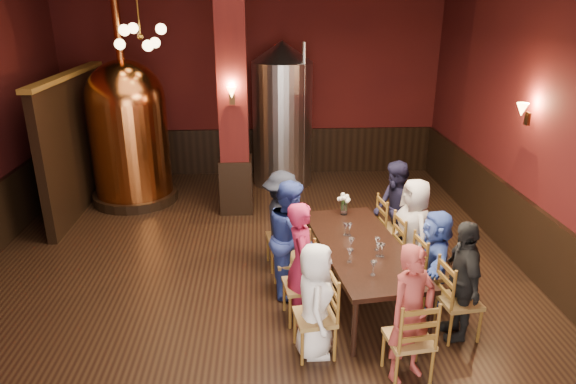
{
  "coord_description": "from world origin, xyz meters",
  "views": [
    {
      "loc": [
        0.18,
        -6.08,
        3.7
      ],
      "look_at": [
        0.51,
        0.2,
        1.32
      ],
      "focal_mm": 32.0,
      "sensor_mm": 36.0,
      "label": 1
    }
  ],
  "objects": [
    {
      "name": "wine_glass_5",
      "position": [
        1.42,
        -1.02,
        0.83
      ],
      "size": [
        0.07,
        0.07,
        0.17
      ],
      "primitive_type": null,
      "color": "white",
      "rests_on": "dining_table"
    },
    {
      "name": "wine_glass_0",
      "position": [
        1.57,
        -0.57,
        0.83
      ],
      "size": [
        0.07,
        0.07,
        0.17
      ],
      "primitive_type": null,
      "color": "white",
      "rests_on": "dining_table"
    },
    {
      "name": "person_6",
      "position": [
        2.22,
        0.18,
        0.73
      ],
      "size": [
        0.58,
        0.79,
        1.47
      ],
      "primitive_type": "imported",
      "rotation": [
        0.0,
        0.0,
        4.88
      ],
      "color": "beige",
      "rests_on": "ground"
    },
    {
      "name": "pendant_cluster",
      "position": [
        -1.8,
        2.9,
        3.1
      ],
      "size": [
        0.9,
        0.9,
        1.7
      ],
      "primitive_type": null,
      "color": "#A57226",
      "rests_on": "room"
    },
    {
      "name": "wine_glass_2",
      "position": [
        1.27,
        0.03,
        0.83
      ],
      "size": [
        0.07,
        0.07,
        0.17
      ],
      "primitive_type": null,
      "color": "white",
      "rests_on": "dining_table"
    },
    {
      "name": "person_1",
      "position": [
        0.63,
        -0.71,
        0.76
      ],
      "size": [
        0.39,
        0.57,
        1.53
      ],
      "primitive_type": "imported",
      "rotation": [
        0.0,
        0.0,
        1.52
      ],
      "color": "#9E1B40",
      "rests_on": "ground"
    },
    {
      "name": "chair_3",
      "position": [
        0.45,
        0.61,
        0.46
      ],
      "size": [
        0.52,
        0.52,
        0.92
      ],
      "primitive_type": null,
      "rotation": [
        0.0,
        0.0,
        -1.43
      ],
      "color": "brown",
      "rests_on": "ground"
    },
    {
      "name": "person_2",
      "position": [
        0.54,
        -0.06,
        0.78
      ],
      "size": [
        0.37,
        0.76,
        1.56
      ],
      "primitive_type": "imported",
      "rotation": [
        0.0,
        0.0,
        1.57
      ],
      "color": "#2B3C8F",
      "rests_on": "ground"
    },
    {
      "name": "chair_1",
      "position": [
        0.63,
        -0.71,
        0.46
      ],
      "size": [
        0.52,
        0.52,
        0.92
      ],
      "primitive_type": null,
      "rotation": [
        0.0,
        0.0,
        -1.43
      ],
      "color": "brown",
      "rests_on": "ground"
    },
    {
      "name": "column",
      "position": [
        -0.3,
        2.8,
        2.25
      ],
      "size": [
        0.58,
        0.58,
        4.5
      ],
      "primitive_type": "cube",
      "color": "#420F0E",
      "rests_on": "ground"
    },
    {
      "name": "wainscot_back",
      "position": [
        0.0,
        4.96,
        0.5
      ],
      "size": [
        7.9,
        0.08,
        1.0
      ],
      "primitive_type": "cube",
      "color": "black",
      "rests_on": "ground"
    },
    {
      "name": "sconce_wall",
      "position": [
        3.9,
        0.8,
        2.2
      ],
      "size": [
        0.2,
        0.2,
        0.36
      ],
      "primitive_type": null,
      "rotation": [
        0.0,
        0.0,
        1.57
      ],
      "color": "black",
      "rests_on": "room"
    },
    {
      "name": "copper_kettle",
      "position": [
        -2.29,
        3.41,
        1.39
      ],
      "size": [
        1.88,
        1.88,
        3.8
      ],
      "rotation": [
        0.0,
        0.0,
        -0.41
      ],
      "color": "black",
      "rests_on": "ground"
    },
    {
      "name": "chair_2",
      "position": [
        0.54,
        -0.06,
        0.46
      ],
      "size": [
        0.52,
        0.52,
        0.92
      ],
      "primitive_type": null,
      "rotation": [
        0.0,
        0.0,
        -1.43
      ],
      "color": "brown",
      "rests_on": "ground"
    },
    {
      "name": "partition",
      "position": [
        -3.2,
        3.2,
        1.2
      ],
      "size": [
        0.22,
        3.5,
        2.4
      ],
      "primitive_type": "cube",
      "color": "black",
      "rests_on": "ground"
    },
    {
      "name": "person_3",
      "position": [
        0.45,
        0.61,
        0.73
      ],
      "size": [
        0.62,
        0.99,
        1.46
      ],
      "primitive_type": "imported",
      "rotation": [
        0.0,
        0.0,
        1.66
      ],
      "color": "black",
      "rests_on": "ground"
    },
    {
      "name": "chair_4",
      "position": [
        2.41,
        -1.14,
        0.46
      ],
      "size": [
        0.52,
        0.52,
        0.92
      ],
      "primitive_type": null,
      "rotation": [
        0.0,
        0.0,
        1.71
      ],
      "color": "brown",
      "rests_on": "ground"
    },
    {
      "name": "wine_glass_4",
      "position": [
        1.61,
        -0.59,
        0.83
      ],
      "size": [
        0.07,
        0.07,
        0.17
      ],
      "primitive_type": null,
      "color": "white",
      "rests_on": "dining_table"
    },
    {
      "name": "person_0",
      "position": [
        0.72,
        -1.38,
        0.66
      ],
      "size": [
        0.45,
        0.67,
        1.32
      ],
      "primitive_type": "imported",
      "rotation": [
        0.0,
        0.0,
        1.52
      ],
      "color": "white",
      "rests_on": "ground"
    },
    {
      "name": "rose_vase",
      "position": [
        1.35,
        0.73,
        0.96
      ],
      "size": [
        0.19,
        0.19,
        0.32
      ],
      "color": "white",
      "rests_on": "dining_table"
    },
    {
      "name": "chair_7",
      "position": [
        2.13,
        0.84,
        0.46
      ],
      "size": [
        0.52,
        0.52,
        0.92
      ],
      "primitive_type": null,
      "rotation": [
        0.0,
        0.0,
        1.71
      ],
      "color": "brown",
      "rests_on": "ground"
    },
    {
      "name": "chair_0",
      "position": [
        0.72,
        -1.38,
        0.46
      ],
      "size": [
        0.52,
        0.52,
        0.92
      ],
      "primitive_type": null,
      "rotation": [
        0.0,
        0.0,
        -1.43
      ],
      "color": "brown",
      "rests_on": "ground"
    },
    {
      "name": "wine_glass_3",
      "position": [
        1.2,
        -0.7,
        0.83
      ],
      "size": [
        0.07,
        0.07,
        0.17
      ],
      "primitive_type": null,
      "color": "white",
      "rests_on": "dining_table"
    },
    {
      "name": "person_5",
      "position": [
        2.31,
        -0.48,
        0.65
      ],
      "size": [
        0.56,
        1.24,
        1.29
      ],
      "primitive_type": "imported",
      "rotation": [
        0.0,
        0.0,
        4.56
      ],
      "color": "#3B57B2",
      "rests_on": "ground"
    },
    {
      "name": "room",
      "position": [
        0.0,
        0.0,
        2.25
      ],
      "size": [
        10.0,
        10.02,
        4.5
      ],
      "color": "black",
      "rests_on": "ground"
    },
    {
      "name": "steel_vessel",
      "position": [
        0.61,
        4.27,
        1.47
      ],
      "size": [
        1.28,
        1.28,
        2.93
      ],
      "rotation": [
        0.0,
        0.0,
        -0.06
      ],
      "color": "#B2B2B7",
      "rests_on": "ground"
    },
    {
      "name": "wine_glass_1",
      "position": [
        1.32,
        0.03,
        0.83
      ],
      "size": [
        0.07,
        0.07,
        0.17
      ],
      "primitive_type": null,
      "color": "white",
      "rests_on": "dining_table"
    },
    {
      "name": "person_7",
      "position": [
        2.13,
        0.84,
        0.75
      ],
      "size": [
        0.42,
        0.75,
        1.5
      ],
      "primitive_type": "imported",
      "rotation": [
        0.0,
        0.0,
        4.8
      ],
      "color": "black",
      "rests_on": "ground"
    },
    {
      "name": "chair_8",
      "position": [
        1.64,
        -1.8,
        0.46
      ],
      "size": [
        0.52,
        0.52,
        0.92
      ],
      "primitive_type": null,
      "rotation": [
        0.0,
        0.0,
        3.28
      ],
      "color": "brown",
      "rests_on": "ground"
    },
    {
      "name": "person_4",
      "position": [
        2.41,
        -1.14,
        0.72
      ],
      "size": [
        0.38,
        0.86,
        1.45
      ],
      "primitive_type": "imported",
      "rotation": [
        0.0,
        0.0,
        4.68
      ],
      "color": "black",
      "rests_on": "ground"
    },
    {
      "name": "sconce_column",
      "position": [
        -0.3,
        2.5,
        2.2
      ],
      "size": [
        0.2,
        0.2,
        0.36
      ],
      "primitive_type": null,
      "rotation": [
        0.0,
        0.0,
        3.14
      ],
      "color": "black",
      "rests_on": "column"
    },
    {
      "name": "dining_table",
      "position": [
        1.43,
        -0.27,
        0.69
      ],
      "size": [
        1.32,
        2.51,
        0.75
      ],
      "rotation": [
        0.0,
        0.0,
        0.14
      ],
      "color": "black",
      "rests_on": "ground"
    },
    {
      "name": "chair_6",
      "position": [
        2.22,
        0.18,
        0.46
      ],
      "size": [
        0.52,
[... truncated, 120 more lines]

